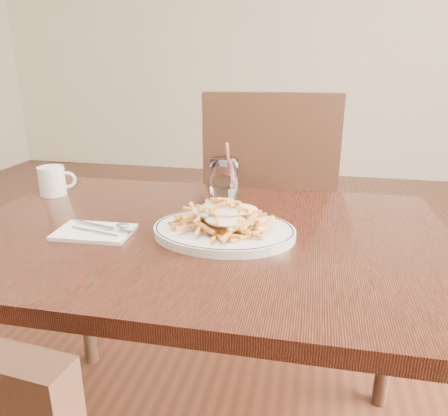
% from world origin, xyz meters
% --- Properties ---
extents(table, '(1.20, 0.80, 0.75)m').
position_xyz_m(table, '(0.00, 0.00, 0.67)').
color(table, black).
rests_on(table, ground).
extents(chair_far, '(0.52, 0.52, 1.04)m').
position_xyz_m(chair_far, '(0.11, 0.68, 0.59)').
color(chair_far, black).
rests_on(chair_far, ground).
extents(fries_plate, '(0.42, 0.39, 0.02)m').
position_xyz_m(fries_plate, '(0.07, -0.02, 0.76)').
color(fries_plate, white).
rests_on(fries_plate, table).
extents(loaded_fries, '(0.25, 0.22, 0.07)m').
position_xyz_m(loaded_fries, '(0.07, -0.02, 0.81)').
color(loaded_fries, '#E59A46').
rests_on(loaded_fries, fries_plate).
extents(napkin, '(0.19, 0.13, 0.01)m').
position_xyz_m(napkin, '(-0.24, -0.07, 0.75)').
color(napkin, white).
rests_on(napkin, table).
extents(cutlery, '(0.17, 0.09, 0.01)m').
position_xyz_m(cutlery, '(-0.24, -0.07, 0.76)').
color(cutlery, silver).
rests_on(cutlery, napkin).
extents(water_glass, '(0.08, 0.08, 0.18)m').
position_xyz_m(water_glass, '(0.02, 0.23, 0.81)').
color(water_glass, white).
rests_on(water_glass, table).
extents(coffee_mug, '(0.11, 0.08, 0.09)m').
position_xyz_m(coffee_mug, '(-0.52, 0.20, 0.79)').
color(coffee_mug, white).
rests_on(coffee_mug, table).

